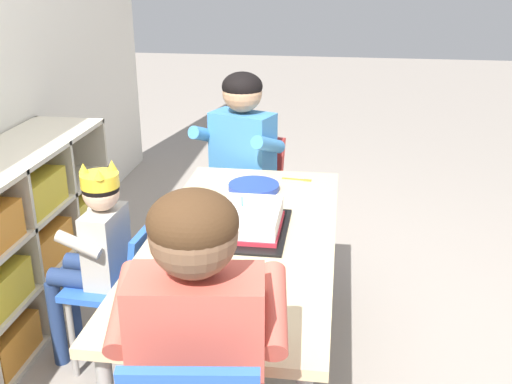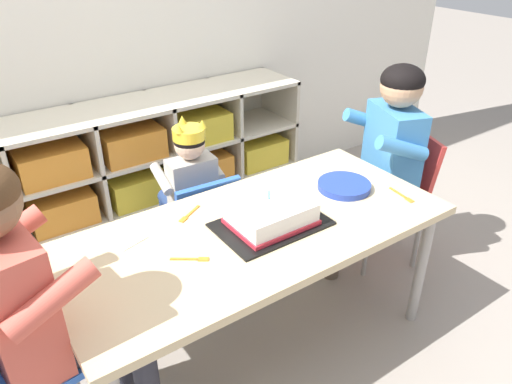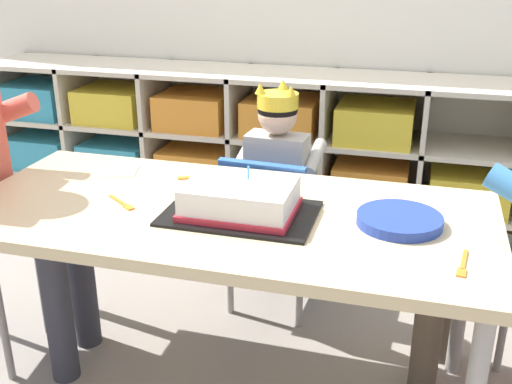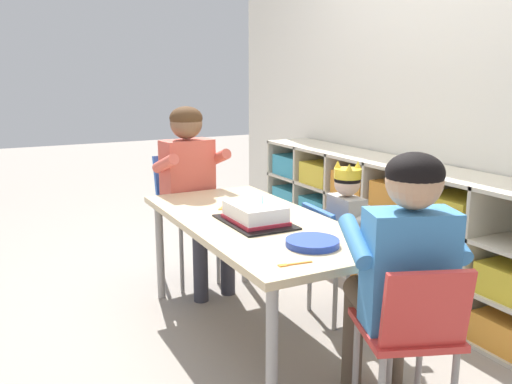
% 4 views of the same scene
% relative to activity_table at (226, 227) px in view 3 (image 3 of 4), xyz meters
% --- Properties ---
extents(storage_cubby_shelf, '(2.34, 0.36, 0.76)m').
position_rel_activity_table_xyz_m(storage_cubby_shelf, '(-0.33, 1.03, -0.18)').
color(storage_cubby_shelf, beige).
rests_on(storage_cubby_shelf, ground).
extents(activity_table, '(1.44, 0.66, 0.59)m').
position_rel_activity_table_xyz_m(activity_table, '(0.00, 0.00, 0.00)').
color(activity_table, '#D1B789').
rests_on(activity_table, ground).
extents(classroom_chair_blue, '(0.34, 0.34, 0.61)m').
position_rel_activity_table_xyz_m(classroom_chair_blue, '(0.01, 0.46, -0.17)').
color(classroom_chair_blue, blue).
rests_on(classroom_chair_blue, ground).
extents(child_with_crown, '(0.31, 0.31, 0.83)m').
position_rel_activity_table_xyz_m(child_with_crown, '(0.02, 0.56, -0.02)').
color(child_with_crown, '#B2ADA3').
rests_on(child_with_crown, ground).
extents(birthday_cake_on_tray, '(0.40, 0.27, 0.13)m').
position_rel_activity_table_xyz_m(birthday_cake_on_tray, '(0.05, -0.02, 0.09)').
color(birthday_cake_on_tray, black).
rests_on(birthday_cake_on_tray, activity_table).
extents(paper_plate_stack, '(0.22, 0.22, 0.03)m').
position_rel_activity_table_xyz_m(paper_plate_stack, '(0.46, 0.02, 0.07)').
color(paper_plate_stack, '#233DA3').
rests_on(paper_plate_stack, activity_table).
extents(paper_napkin_square, '(0.14, 0.14, 0.00)m').
position_rel_activity_table_xyz_m(paper_napkin_square, '(-0.41, 0.20, 0.05)').
color(paper_napkin_square, white).
rests_on(paper_napkin_square, activity_table).
extents(fork_near_cake_tray, '(0.03, 0.13, 0.00)m').
position_rel_activity_table_xyz_m(fork_near_cake_tray, '(0.61, -0.16, 0.06)').
color(fork_near_cake_tray, orange).
rests_on(fork_near_cake_tray, activity_table).
extents(fork_by_napkin, '(0.12, 0.08, 0.00)m').
position_rel_activity_table_xyz_m(fork_by_napkin, '(-0.16, 0.21, 0.06)').
color(fork_by_napkin, orange).
rests_on(fork_by_napkin, activity_table).
extents(fork_scattered_mid_table, '(0.11, 0.09, 0.00)m').
position_rel_activity_table_xyz_m(fork_scattered_mid_table, '(-0.28, -0.04, 0.06)').
color(fork_scattered_mid_table, orange).
rests_on(fork_scattered_mid_table, activity_table).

